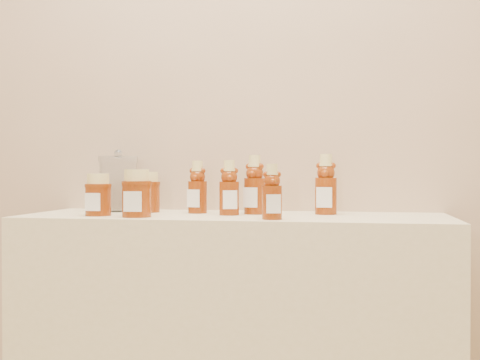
% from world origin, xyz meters
% --- Properties ---
extents(wall_back, '(3.50, 0.02, 2.70)m').
position_xyz_m(wall_back, '(0.00, 1.75, 1.35)').
color(wall_back, tan).
rests_on(wall_back, ground).
extents(bear_bottle_back_left, '(0.07, 0.07, 0.18)m').
position_xyz_m(bear_bottle_back_left, '(-0.12, 1.61, 0.99)').
color(bear_bottle_back_left, '#692308').
rests_on(bear_bottle_back_left, display_table).
extents(bear_bottle_back_mid, '(0.08, 0.08, 0.19)m').
position_xyz_m(bear_bottle_back_mid, '(0.05, 1.60, 1.00)').
color(bear_bottle_back_mid, '#692308').
rests_on(bear_bottle_back_mid, display_table).
extents(bear_bottle_back_right, '(0.07, 0.07, 0.20)m').
position_xyz_m(bear_bottle_back_right, '(0.25, 1.63, 1.00)').
color(bear_bottle_back_right, '#692308').
rests_on(bear_bottle_back_right, display_table).
extents(bear_bottle_front_left, '(0.07, 0.07, 0.18)m').
position_xyz_m(bear_bottle_front_left, '(-0.01, 1.55, 0.99)').
color(bear_bottle_front_left, '#692308').
rests_on(bear_bottle_front_left, display_table).
extents(bear_bottle_front_right, '(0.07, 0.07, 0.16)m').
position_xyz_m(bear_bottle_front_right, '(0.12, 1.42, 0.98)').
color(bear_bottle_front_right, '#692308').
rests_on(bear_bottle_front_right, display_table).
extents(honey_jar_left, '(0.08, 0.08, 0.12)m').
position_xyz_m(honey_jar_left, '(-0.37, 1.46, 0.96)').
color(honey_jar_left, '#692308').
rests_on(honey_jar_left, display_table).
extents(honey_jar_back, '(0.10, 0.10, 0.12)m').
position_xyz_m(honey_jar_back, '(-0.28, 1.62, 0.96)').
color(honey_jar_back, '#692308').
rests_on(honey_jar_back, display_table).
extents(honey_jar_front, '(0.09, 0.09, 0.13)m').
position_xyz_m(honey_jar_front, '(-0.25, 1.43, 0.96)').
color(honey_jar_front, '#692308').
rests_on(honey_jar_front, display_table).
extents(glass_canister, '(0.14, 0.14, 0.19)m').
position_xyz_m(glass_canister, '(-0.39, 1.65, 0.99)').
color(glass_canister, white).
rests_on(glass_canister, display_table).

